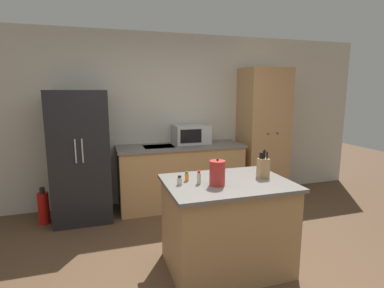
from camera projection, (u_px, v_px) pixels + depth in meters
ground_plane at (208, 286)px, 2.70m from camera, size 14.00×14.00×0.00m
wall_back at (157, 119)px, 4.66m from camera, size 7.20×0.06×2.60m
refrigerator at (81, 156)px, 4.04m from camera, size 0.74×0.76×1.75m
back_counter at (181, 175)px, 4.56m from camera, size 1.88×0.67×0.93m
pantry_cabinet at (263, 134)px, 4.90m from camera, size 0.70×0.60×2.09m
kitchen_island at (226, 224)px, 2.93m from camera, size 1.18×0.88×0.89m
microwave at (191, 134)px, 4.62m from camera, size 0.54×0.39×0.28m
knife_block at (263, 168)px, 2.95m from camera, size 0.10×0.08×0.28m
spice_bottle_tall_dark at (180, 181)px, 2.73m from camera, size 0.05×0.05×0.09m
spice_bottle_short_red at (199, 178)px, 2.76m from camera, size 0.04×0.04×0.12m
spice_bottle_amber_oil at (187, 176)px, 2.85m from camera, size 0.04×0.04×0.09m
kettle at (217, 173)px, 2.71m from camera, size 0.14×0.14×0.25m
fire_extinguisher at (44, 208)px, 3.94m from camera, size 0.14×0.14×0.49m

